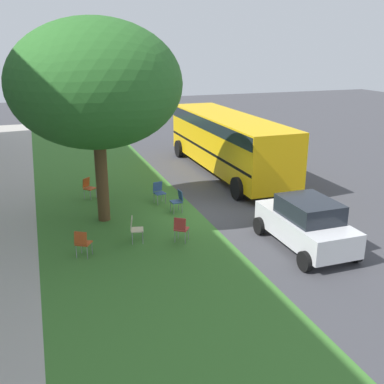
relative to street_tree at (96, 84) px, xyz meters
The scene contains 11 objects.
ground 6.25m from the street_tree, 99.43° to the right, with size 80.00×80.00×0.00m, color #424247.
grass_verge 4.99m from the street_tree, 136.34° to the right, with size 48.00×6.00×0.01m, color #3D752D.
street_tree is the anchor object (origin of this frame).
chair_0 5.16m from the street_tree, ahead, with size 0.59×0.59×0.88m.
chair_1 5.63m from the street_tree, 143.89° to the right, with size 0.58×0.58×0.88m.
chair_2 5.14m from the street_tree, 64.96° to the right, with size 0.49×0.49×0.88m.
chair_3 5.03m from the street_tree, 164.51° to the right, with size 0.50×0.50×0.88m.
chair_4 5.39m from the street_tree, 159.46° to the left, with size 0.58×0.57×0.88m.
chair_5 5.23m from the street_tree, 93.06° to the right, with size 0.45×0.45×0.88m.
parked_car 8.34m from the street_tree, 128.65° to the right, with size 3.70×1.92×1.65m.
school_bus 8.81m from the street_tree, 57.08° to the right, with size 10.40×2.80×2.88m.
Camera 1 is at (-15.08, 5.88, 6.19)m, focal length 41.91 mm.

